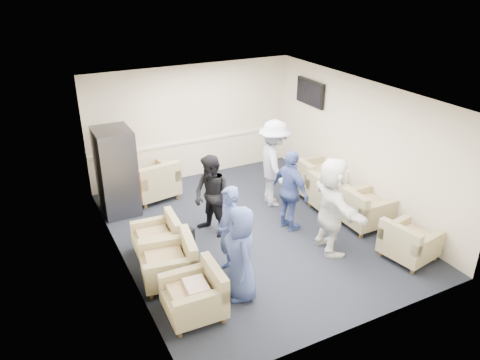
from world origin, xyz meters
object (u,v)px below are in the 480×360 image
person_back_right (274,164)px  person_mid_right (291,191)px  armchair_right_midfar (332,196)px  armchair_left_near (197,296)px  armchair_right_midnear (362,210)px  person_front_right (332,206)px  person_front_left (241,253)px  armchair_left_far (160,239)px  armchair_right_far (312,178)px  person_mid_left (229,232)px  person_back_left (212,196)px  armchair_right_near (408,244)px  armchair_corner (154,182)px  armchair_left_mid (172,264)px  vending_machine (117,172)px

person_back_right → person_mid_right: person_back_right is taller
armchair_right_midfar → armchair_left_near: bearing=117.0°
armchair_right_midnear → person_front_right: person_front_right is taller
person_front_left → person_back_right: 3.17m
armchair_left_far → armchair_right_far: size_ratio=0.84×
person_mid_left → person_back_left: person_back_left is taller
armchair_right_near → armchair_left_far: bearing=50.7°
armchair_corner → person_mid_left: size_ratio=0.69×
armchair_left_far → armchair_left_mid: bearing=-1.0°
armchair_left_mid → armchair_right_midnear: armchair_right_midnear is taller
armchair_right_midnear → armchair_right_far: bearing=1.8°
armchair_left_mid → person_back_left: person_back_left is taller
person_back_right → armchair_right_near: bearing=-147.0°
person_mid_right → armchair_corner: bearing=29.7°
person_back_right → person_front_right: person_back_right is taller
armchair_left_mid → armchair_right_near: size_ratio=1.04×
armchair_right_midnear → armchair_right_far: size_ratio=0.91×
armchair_corner → person_front_left: size_ratio=0.71×
armchair_left_far → armchair_right_midnear: size_ratio=0.92×
person_back_right → armchair_corner: bearing=70.9°
armchair_right_midnear → armchair_left_near: bearing=103.6°
person_back_right → person_mid_right: bearing=-179.9°
vending_machine → person_back_left: size_ratio=1.13×
armchair_corner → person_back_right: bearing=138.1°
person_back_left → armchair_left_near: bearing=-50.9°
armchair_right_midfar → vending_machine: vending_machine is taller
armchair_right_near → person_back_right: bearing=9.3°
armchair_left_near → person_mid_right: (2.55, 1.50, 0.48)m
armchair_right_far → person_mid_left: 3.51m
armchair_left_mid → person_back_right: size_ratio=0.52×
armchair_right_midfar → person_back_left: (-2.59, 0.30, 0.45)m
armchair_left_far → person_mid_left: person_mid_left is taller
armchair_corner → person_mid_left: bearing=85.8°
person_front_left → armchair_corner: bearing=-166.5°
armchair_left_mid → vending_machine: size_ratio=0.54×
person_mid_right → armchair_left_near: bearing=111.7°
armchair_left_far → person_back_left: (1.12, 0.20, 0.49)m
armchair_left_near → armchair_left_mid: 0.92m
armchair_left_mid → vending_machine: vending_machine is taller
person_front_right → armchair_left_mid: bearing=93.7°
armchair_right_near → person_front_left: 3.10m
armchair_left_near → person_mid_left: person_mid_left is taller
armchair_right_far → person_front_right: size_ratio=0.54×
person_front_left → person_mid_left: person_mid_left is taller
vending_machine → armchair_right_midfar: bearing=-27.0°
vending_machine → person_front_right: (3.01, -3.18, -0.00)m
person_mid_right → armchair_left_mid: bearing=93.7°
person_mid_right → armchair_right_midnear: bearing=-121.8°
vending_machine → person_front_left: size_ratio=1.17×
armchair_left_mid → armchair_right_far: bearing=122.7°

